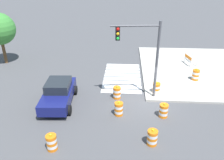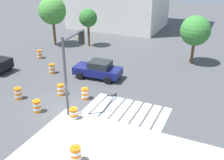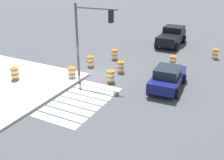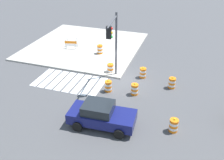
{
  "view_description": "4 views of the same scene",
  "coord_description": "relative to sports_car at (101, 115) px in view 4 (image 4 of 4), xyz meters",
  "views": [
    {
      "loc": [
        -14.0,
        1.54,
        8.65
      ],
      "look_at": [
        2.05,
        2.58,
        0.64
      ],
      "focal_mm": 36.2,
      "sensor_mm": 36.0,
      "label": 1
    },
    {
      "loc": [
        9.83,
        -13.51,
        9.85
      ],
      "look_at": [
        2.06,
        3.45,
        1.37
      ],
      "focal_mm": 42.23,
      "sensor_mm": 36.0,
      "label": 2
    },
    {
      "loc": [
        16.73,
        10.78,
        8.25
      ],
      "look_at": [
        1.69,
        2.91,
        0.83
      ],
      "focal_mm": 43.13,
      "sensor_mm": 36.0,
      "label": 3
    },
    {
      "loc": [
        -5.28,
        18.1,
        10.76
      ],
      "look_at": [
        0.22,
        1.63,
        0.79
      ],
      "focal_mm": 40.05,
      "sensor_mm": 36.0,
      "label": 4
    }
  ],
  "objects": [
    {
      "name": "ground_plane",
      "position": [
        0.56,
        -6.16,
        -0.81
      ],
      "size": [
        120.0,
        120.0,
        0.0
      ],
      "primitive_type": "plane",
      "color": "#474749"
    },
    {
      "name": "sidewalk_corner",
      "position": [
        6.56,
        -12.16,
        -0.74
      ],
      "size": [
        12.0,
        12.0,
        0.15
      ],
      "primitive_type": "cube",
      "color": "#ADA89E",
      "rests_on": "ground"
    },
    {
      "name": "crosswalk_stripes",
      "position": [
        4.56,
        -4.36,
        -0.8
      ],
      "size": [
        5.85,
        3.2,
        0.02
      ],
      "color": "silver",
      "rests_on": "ground"
    },
    {
      "name": "sports_car",
      "position": [
        0.0,
        0.0,
        0.0
      ],
      "size": [
        4.4,
        2.34,
        1.63
      ],
      "color": "navy",
      "rests_on": "ground"
    },
    {
      "name": "traffic_barrel_near_corner",
      "position": [
        -4.54,
        -0.87,
        -0.36
      ],
      "size": [
        0.56,
        0.56,
        1.02
      ],
      "color": "orange",
      "rests_on": "ground"
    },
    {
      "name": "traffic_barrel_crosswalk_end",
      "position": [
        0.94,
        -4.05,
        -0.36
      ],
      "size": [
        0.56,
        0.56,
        1.02
      ],
      "color": "orange",
      "rests_on": "ground"
    },
    {
      "name": "traffic_barrel_median_near",
      "position": [
        -3.81,
        -6.18,
        -0.36
      ],
      "size": [
        0.56,
        0.56,
        1.02
      ],
      "color": "orange",
      "rests_on": "ground"
    },
    {
      "name": "traffic_barrel_median_far",
      "position": [
        -1.17,
        -4.26,
        -0.36
      ],
      "size": [
        0.56,
        0.56,
        1.02
      ],
      "color": "orange",
      "rests_on": "ground"
    },
    {
      "name": "traffic_barrel_lane_center",
      "position": [
        1.76,
        -7.0,
        -0.36
      ],
      "size": [
        0.56,
        0.56,
        1.02
      ],
      "color": "orange",
      "rests_on": "ground"
    },
    {
      "name": "traffic_barrel_opposite_curb",
      "position": [
        -1.19,
        -7.15,
        -0.36
      ],
      "size": [
        0.56,
        0.56,
        1.02
      ],
      "color": "orange",
      "rests_on": "ground"
    },
    {
      "name": "traffic_barrel_on_sidewalk",
      "position": [
        4.11,
        -10.53,
        -0.21
      ],
      "size": [
        0.56,
        0.56,
        1.02
      ],
      "color": "orange",
      "rests_on": "sidewalk_corner"
    },
    {
      "name": "construction_barricade",
      "position": [
        7.58,
        -10.82,
        -0.09
      ],
      "size": [
        1.38,
        1.04,
        1.0
      ],
      "color": "silver",
      "rests_on": "sidewalk_corner"
    },
    {
      "name": "traffic_light_pole",
      "position": [
        1.02,
        -5.63,
        3.1
      ],
      "size": [
        0.68,
        3.28,
        5.5
      ],
      "color": "#4C4C51",
      "rests_on": "sidewalk_corner"
    }
  ]
}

